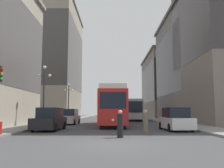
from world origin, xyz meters
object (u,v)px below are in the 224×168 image
object	(u,v)px
transit_bus	(132,109)
parked_car_left_near	(50,120)
fire_hydrant	(0,128)
pedestrian_crossing_far	(120,125)
lamp_post_left_far	(69,96)
parked_car_right_far	(176,120)
streetcar	(111,106)
pedestrian_crossing_near	(146,122)
parked_car_left_mid	(70,117)
lamp_post_left_near	(44,86)

from	to	relation	value
transit_bus	parked_car_left_near	xyz separation A→B (m)	(-8.51, -22.28, -1.10)
fire_hydrant	parked_car_left_near	bearing A→B (deg)	72.04
parked_car_left_near	pedestrian_crossing_far	world-z (taller)	parked_car_left_near
parked_car_left_near	lamp_post_left_far	world-z (taller)	lamp_post_left_far
transit_bus	parked_car_right_far	world-z (taller)	transit_bus
streetcar	pedestrian_crossing_near	distance (m)	10.43
pedestrian_crossing_far	lamp_post_left_far	xyz separation A→B (m)	(-7.44, 24.16, 3.21)
fire_hydrant	parked_car_right_far	bearing A→B (deg)	22.32
parked_car_left_near	fire_hydrant	size ratio (longest dim) A/B	6.54
parked_car_left_mid	parked_car_right_far	bearing A→B (deg)	-39.87
pedestrian_crossing_near	lamp_post_left_far	world-z (taller)	lamp_post_left_far
streetcar	fire_hydrant	distance (m)	14.10
parked_car_left_near	pedestrian_crossing_near	bearing A→B (deg)	-20.03
parked_car_left_near	fire_hydrant	world-z (taller)	parked_car_left_near
parked_car_left_near	parked_car_left_mid	world-z (taller)	same
transit_bus	parked_car_left_mid	xyz separation A→B (m)	(-8.51, -13.21, -1.10)
parked_car_left_mid	lamp_post_left_far	distance (m)	10.18
streetcar	parked_car_left_near	size ratio (longest dim) A/B	2.88
pedestrian_crossing_far	transit_bus	bearing A→B (deg)	-20.39
parked_car_left_mid	lamp_post_left_far	bearing A→B (deg)	104.07
transit_bus	pedestrian_crossing_far	world-z (taller)	transit_bus
transit_bus	parked_car_right_far	distance (m)	22.65
streetcar	transit_bus	xyz separation A→B (m)	(3.53, 15.08, -0.15)
pedestrian_crossing_far	parked_car_right_far	bearing A→B (deg)	-55.32
streetcar	pedestrian_crossing_far	size ratio (longest dim) A/B	8.88
streetcar	fire_hydrant	xyz separation A→B (m)	(-6.65, -12.34, -1.58)
transit_bus	fire_hydrant	bearing A→B (deg)	-110.14
pedestrian_crossing_near	lamp_post_left_far	distance (m)	23.59
parked_car_right_far	lamp_post_left_far	size ratio (longest dim) A/B	0.76
lamp_post_left_near	parked_car_left_mid	bearing A→B (deg)	66.81
parked_car_right_far	pedestrian_crossing_far	xyz separation A→B (m)	(-4.61, -5.30, -0.10)
streetcar	lamp_post_left_far	bearing A→B (deg)	119.92
pedestrian_crossing_near	lamp_post_left_near	xyz separation A→B (m)	(-9.31, 7.49, 3.33)
pedestrian_crossing_far	parked_car_left_near	bearing A→B (deg)	30.44
streetcar	lamp_post_left_far	distance (m)	13.43
streetcar	parked_car_left_mid	size ratio (longest dim) A/B	3.09
streetcar	pedestrian_crossing_near	size ratio (longest dim) A/B	8.60
lamp_post_left_near	pedestrian_crossing_far	bearing A→B (deg)	-53.93
pedestrian_crossing_near	lamp_post_left_near	size ratio (longest dim) A/B	0.27
parked_car_left_near	parked_car_right_far	world-z (taller)	same
parked_car_left_near	transit_bus	bearing A→B (deg)	70.19
lamp_post_left_near	lamp_post_left_far	xyz separation A→B (m)	(-0.00, 13.95, -0.15)
parked_car_right_far	pedestrian_crossing_far	bearing A→B (deg)	46.22
lamp_post_left_near	parked_car_right_far	bearing A→B (deg)	-22.16
transit_bus	lamp_post_left_far	world-z (taller)	lamp_post_left_far
pedestrian_crossing_near	lamp_post_left_far	bearing A→B (deg)	171.18
lamp_post_left_far	fire_hydrant	distance (m)	23.96
parked_car_right_far	fire_hydrant	size ratio (longest dim) A/B	5.93
parked_car_left_near	lamp_post_left_near	xyz separation A→B (m)	(-1.90, 4.62, 3.25)
pedestrian_crossing_near	pedestrian_crossing_far	distance (m)	3.31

